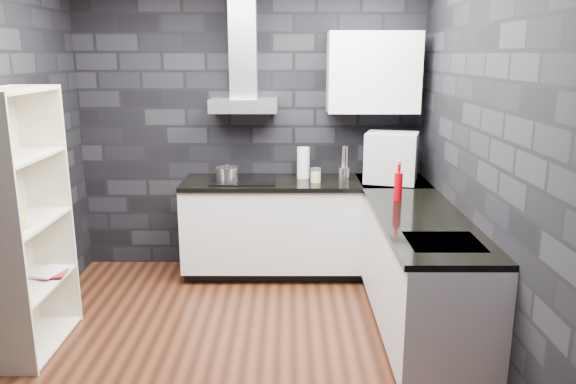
{
  "coord_description": "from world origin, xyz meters",
  "views": [
    {
      "loc": [
        0.36,
        -3.64,
        2.01
      ],
      "look_at": [
        0.35,
        0.45,
        1.0
      ],
      "focal_mm": 35.0,
      "sensor_mm": 36.0,
      "label": 1
    }
  ],
  "objects_px": {
    "pot": "(227,175)",
    "bookshelf": "(25,224)",
    "red_bottle": "(398,187)",
    "glass_vase": "(303,163)",
    "storage_jar": "(316,176)",
    "appliance_garage": "(391,158)",
    "fruit_bowl": "(17,223)",
    "utensil_crock": "(344,174)"
  },
  "relations": [
    {
      "from": "storage_jar",
      "to": "glass_vase",
      "type": "bearing_deg",
      "value": 120.49
    },
    {
      "from": "pot",
      "to": "red_bottle",
      "type": "distance_m",
      "value": 1.52
    },
    {
      "from": "red_bottle",
      "to": "fruit_bowl",
      "type": "xyz_separation_m",
      "value": [
        -2.62,
        -0.73,
        -0.07
      ]
    },
    {
      "from": "fruit_bowl",
      "to": "utensil_crock",
      "type": "bearing_deg",
      "value": 31.63
    },
    {
      "from": "pot",
      "to": "glass_vase",
      "type": "height_order",
      "value": "glass_vase"
    },
    {
      "from": "utensil_crock",
      "to": "bookshelf",
      "type": "distance_m",
      "value": 2.61
    },
    {
      "from": "red_bottle",
      "to": "fruit_bowl",
      "type": "height_order",
      "value": "red_bottle"
    },
    {
      "from": "appliance_garage",
      "to": "utensil_crock",
      "type": "bearing_deg",
      "value": -170.44
    },
    {
      "from": "bookshelf",
      "to": "red_bottle",
      "type": "bearing_deg",
      "value": -6.49
    },
    {
      "from": "pot",
      "to": "fruit_bowl",
      "type": "relative_size",
      "value": 0.9
    },
    {
      "from": "pot",
      "to": "appliance_garage",
      "type": "height_order",
      "value": "appliance_garage"
    },
    {
      "from": "utensil_crock",
      "to": "bookshelf",
      "type": "relative_size",
      "value": 0.07
    },
    {
      "from": "glass_vase",
      "to": "storage_jar",
      "type": "height_order",
      "value": "glass_vase"
    },
    {
      "from": "pot",
      "to": "appliance_garage",
      "type": "xyz_separation_m",
      "value": [
        1.44,
        0.01,
        0.16
      ]
    },
    {
      "from": "bookshelf",
      "to": "utensil_crock",
      "type": "bearing_deg",
      "value": 9.82
    },
    {
      "from": "fruit_bowl",
      "to": "storage_jar",
      "type": "bearing_deg",
      "value": 34.09
    },
    {
      "from": "glass_vase",
      "to": "appliance_garage",
      "type": "height_order",
      "value": "appliance_garage"
    },
    {
      "from": "utensil_crock",
      "to": "fruit_bowl",
      "type": "distance_m",
      "value": 2.66
    },
    {
      "from": "storage_jar",
      "to": "appliance_garage",
      "type": "xyz_separation_m",
      "value": [
        0.66,
        -0.02,
        0.17
      ]
    },
    {
      "from": "appliance_garage",
      "to": "bookshelf",
      "type": "distance_m",
      "value": 2.96
    },
    {
      "from": "pot",
      "to": "red_bottle",
      "type": "bearing_deg",
      "value": -23.55
    },
    {
      "from": "appliance_garage",
      "to": "fruit_bowl",
      "type": "bearing_deg",
      "value": -136.76
    },
    {
      "from": "fruit_bowl",
      "to": "pot",
      "type": "bearing_deg",
      "value": 47.31
    },
    {
      "from": "red_bottle",
      "to": "utensil_crock",
      "type": "bearing_deg",
      "value": 117.96
    },
    {
      "from": "utensil_crock",
      "to": "appliance_garage",
      "type": "relative_size",
      "value": 0.29
    },
    {
      "from": "appliance_garage",
      "to": "bookshelf",
      "type": "relative_size",
      "value": 0.24
    },
    {
      "from": "utensil_crock",
      "to": "fruit_bowl",
      "type": "relative_size",
      "value": 0.59
    },
    {
      "from": "appliance_garage",
      "to": "fruit_bowl",
      "type": "distance_m",
      "value": 3.0
    },
    {
      "from": "red_bottle",
      "to": "fruit_bowl",
      "type": "bearing_deg",
      "value": -164.5
    },
    {
      "from": "glass_vase",
      "to": "appliance_garage",
      "type": "distance_m",
      "value": 0.8
    },
    {
      "from": "pot",
      "to": "red_bottle",
      "type": "height_order",
      "value": "red_bottle"
    },
    {
      "from": "pot",
      "to": "bookshelf",
      "type": "height_order",
      "value": "bookshelf"
    },
    {
      "from": "storage_jar",
      "to": "bookshelf",
      "type": "distance_m",
      "value": 2.38
    },
    {
      "from": "pot",
      "to": "red_bottle",
      "type": "xyz_separation_m",
      "value": [
        1.39,
        -0.61,
        0.04
      ]
    },
    {
      "from": "appliance_garage",
      "to": "glass_vase",
      "type": "bearing_deg",
      "value": -177.85
    },
    {
      "from": "glass_vase",
      "to": "storage_jar",
      "type": "distance_m",
      "value": 0.23
    },
    {
      "from": "glass_vase",
      "to": "red_bottle",
      "type": "xyz_separation_m",
      "value": [
        0.72,
        -0.82,
        -0.03
      ]
    },
    {
      "from": "pot",
      "to": "storage_jar",
      "type": "xyz_separation_m",
      "value": [
        0.78,
        0.03,
        -0.01
      ]
    },
    {
      "from": "storage_jar",
      "to": "red_bottle",
      "type": "distance_m",
      "value": 0.88
    },
    {
      "from": "pot",
      "to": "glass_vase",
      "type": "relative_size",
      "value": 0.69
    },
    {
      "from": "glass_vase",
      "to": "red_bottle",
      "type": "bearing_deg",
      "value": -48.75
    },
    {
      "from": "red_bottle",
      "to": "fruit_bowl",
      "type": "distance_m",
      "value": 2.72
    }
  ]
}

